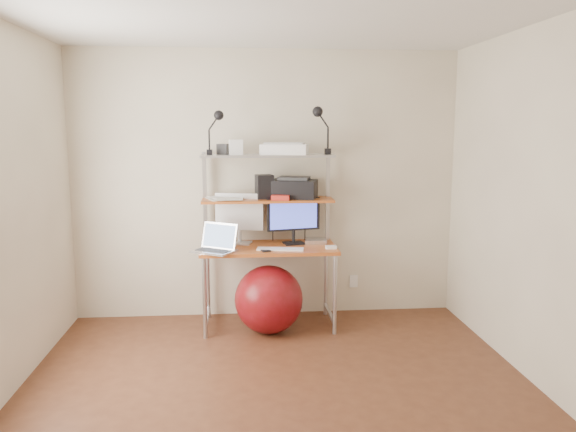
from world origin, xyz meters
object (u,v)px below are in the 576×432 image
at_px(printer, 294,188).
at_px(exercise_ball, 269,299).
at_px(monitor_silver, 239,215).
at_px(monitor_black, 294,217).
at_px(laptop, 217,245).

height_order(printer, exercise_ball, printer).
xyz_separation_m(monitor_silver, monitor_black, (0.49, -0.06, -0.02)).
xyz_separation_m(laptop, exercise_ball, (0.45, -0.00, -0.49)).
xyz_separation_m(printer, exercise_ball, (-0.25, -0.33, -0.94)).
bearing_deg(monitor_silver, laptop, -107.58).
bearing_deg(monitor_black, monitor_silver, 160.82).
xyz_separation_m(monitor_silver, exercise_ball, (0.25, -0.32, -0.71)).
height_order(monitor_black, laptop, monitor_black).
xyz_separation_m(monitor_black, printer, (0.01, 0.07, 0.25)).
distance_m(monitor_black, printer, 0.26).
bearing_deg(exercise_ball, monitor_silver, 127.73).
height_order(laptop, exercise_ball, laptop).
bearing_deg(laptop, monitor_black, 53.23).
bearing_deg(printer, monitor_black, -81.73).
relative_size(laptop, exercise_ball, 0.73).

